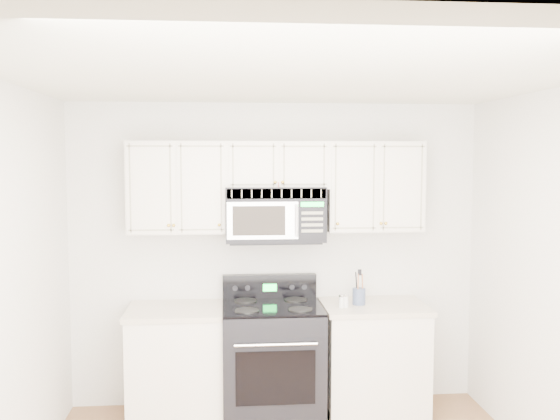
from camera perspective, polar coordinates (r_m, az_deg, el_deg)
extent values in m
cube|color=silver|center=(3.63, 1.86, 12.10)|extent=(3.50, 3.50, 0.01)
cube|color=white|center=(5.41, -0.42, -4.08)|extent=(3.50, 0.01, 2.60)
cube|color=silver|center=(5.31, -9.03, -13.89)|extent=(0.82, 0.63, 0.88)
cube|color=beige|center=(5.18, -9.10, -9.07)|extent=(0.86, 0.65, 0.04)
cube|color=black|center=(5.48, -8.94, -17.62)|extent=(0.82, 0.55, 0.10)
cube|color=silver|center=(5.44, 8.53, -13.42)|extent=(0.82, 0.63, 0.88)
cube|color=beige|center=(5.31, 8.60, -8.71)|extent=(0.86, 0.65, 0.04)
cube|color=black|center=(5.61, 8.38, -17.08)|extent=(0.82, 0.55, 0.10)
cube|color=black|center=(5.28, -0.72, -13.72)|extent=(0.81, 0.69, 0.92)
cube|color=black|center=(4.95, -0.40, -15.12)|extent=(0.62, 0.01, 0.42)
cylinder|color=silver|center=(4.84, -0.38, -12.22)|extent=(0.64, 0.02, 0.02)
cube|color=black|center=(5.15, -0.72, -8.81)|extent=(0.81, 0.69, 0.02)
cube|color=black|center=(5.42, -0.97, -7.01)|extent=(0.81, 0.08, 0.21)
cube|color=#0DE53C|center=(5.38, -0.94, -7.11)|extent=(0.12, 0.00, 0.06)
cube|color=silver|center=(5.19, -9.35, 2.08)|extent=(0.80, 0.33, 0.75)
cube|color=silver|center=(5.32, 8.56, 2.16)|extent=(0.80, 0.33, 0.75)
cube|color=silver|center=(5.18, -0.28, 4.13)|extent=(0.84, 0.33, 0.39)
sphere|color=gold|center=(5.02, -9.69, -1.39)|extent=(0.03, 0.03, 0.03)
sphere|color=gold|center=(5.01, -5.58, -1.37)|extent=(0.03, 0.03, 0.03)
sphere|color=gold|center=(5.09, 5.30, -1.26)|extent=(0.03, 0.03, 0.03)
sphere|color=gold|center=(5.17, 9.23, -1.22)|extent=(0.03, 0.03, 0.03)
sphere|color=gold|center=(5.00, -0.44, 2.55)|extent=(0.03, 0.03, 0.03)
sphere|color=gold|center=(5.00, 0.24, 2.56)|extent=(0.03, 0.03, 0.03)
cylinder|color=red|center=(5.00, -0.13, 1.91)|extent=(0.01, 0.00, 0.11)
sphere|color=gold|center=(5.01, -0.13, 1.21)|extent=(0.04, 0.04, 0.04)
cube|color=black|center=(5.16, -0.49, -0.32)|extent=(0.81, 0.41, 0.45)
cube|color=#9D9681|center=(4.95, -0.31, 1.50)|extent=(0.79, 0.01, 0.08)
cube|color=silver|center=(4.95, -1.59, -0.98)|extent=(0.57, 0.01, 0.30)
cube|color=black|center=(4.95, -1.93, -0.99)|extent=(0.42, 0.01, 0.24)
cube|color=black|center=(4.99, 2.96, -0.94)|extent=(0.22, 0.01, 0.30)
cube|color=#0DE53C|center=(4.98, 2.97, 0.52)|extent=(0.18, 0.00, 0.04)
cylinder|color=silver|center=(4.94, 1.56, -0.99)|extent=(0.02, 0.02, 0.26)
cylinder|color=#485C80|center=(5.26, 7.23, -7.84)|extent=(0.11, 0.11, 0.14)
cylinder|color=#AA623C|center=(5.25, 7.56, -7.09)|extent=(0.01, 0.01, 0.23)
cylinder|color=black|center=(5.27, 7.02, -6.95)|extent=(0.01, 0.01, 0.25)
cylinder|color=#AA623C|center=(5.21, 7.14, -6.97)|extent=(0.01, 0.01, 0.27)
cylinder|color=black|center=(5.25, 7.56, -7.09)|extent=(0.01, 0.01, 0.23)
cylinder|color=silver|center=(5.14, 5.65, -8.39)|extent=(0.04, 0.04, 0.09)
cylinder|color=silver|center=(5.13, 5.65, -7.80)|extent=(0.05, 0.05, 0.02)
cylinder|color=silver|center=(5.16, 6.02, -8.34)|extent=(0.04, 0.04, 0.09)
cylinder|color=silver|center=(5.14, 6.02, -7.75)|extent=(0.05, 0.05, 0.02)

